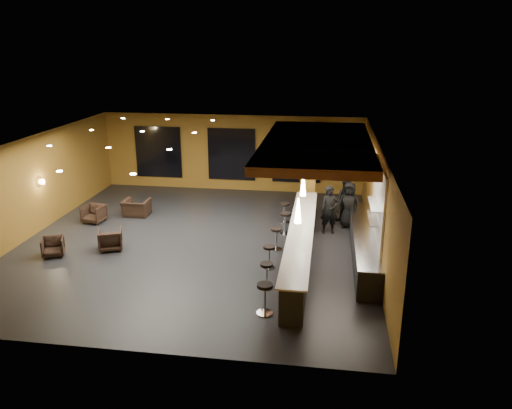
# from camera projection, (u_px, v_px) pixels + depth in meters

# --- Properties ---
(floor) EXTENTS (12.00, 13.00, 0.10)m
(floor) POSITION_uv_depth(u_px,v_px,m) (197.00, 243.00, 17.44)
(floor) COLOR black
(floor) RESTS_ON ground
(ceiling) EXTENTS (12.00, 13.00, 0.10)m
(ceiling) POSITION_uv_depth(u_px,v_px,m) (193.00, 141.00, 16.31)
(ceiling) COLOR black
(wall_back) EXTENTS (12.00, 0.10, 3.50)m
(wall_back) POSITION_uv_depth(u_px,v_px,m) (232.00, 153.00, 23.03)
(wall_back) COLOR brown
(wall_back) RESTS_ON floor
(wall_front) EXTENTS (12.00, 0.10, 3.50)m
(wall_front) POSITION_uv_depth(u_px,v_px,m) (117.00, 282.00, 10.72)
(wall_front) COLOR brown
(wall_front) RESTS_ON floor
(wall_left) EXTENTS (0.10, 13.00, 3.50)m
(wall_left) POSITION_uv_depth(u_px,v_px,m) (30.00, 187.00, 17.70)
(wall_left) COLOR brown
(wall_left) RESTS_ON floor
(wall_right) EXTENTS (0.10, 13.00, 3.50)m
(wall_right) POSITION_uv_depth(u_px,v_px,m) (378.00, 202.00, 16.05)
(wall_right) COLOR brown
(wall_right) RESTS_ON floor
(wood_soffit) EXTENTS (3.60, 8.00, 0.28)m
(wood_soffit) POSITION_uv_depth(u_px,v_px,m) (317.00, 144.00, 16.76)
(wood_soffit) COLOR #A2582F
(wood_soffit) RESTS_ON ceiling
(window_left) EXTENTS (2.20, 0.06, 2.40)m
(window_left) POSITION_uv_depth(u_px,v_px,m) (158.00, 152.00, 23.42)
(window_left) COLOR black
(window_left) RESTS_ON wall_back
(window_center) EXTENTS (2.20, 0.06, 2.40)m
(window_center) POSITION_uv_depth(u_px,v_px,m) (232.00, 154.00, 22.94)
(window_center) COLOR black
(window_center) RESTS_ON wall_back
(window_right) EXTENTS (2.20, 0.06, 2.40)m
(window_right) POSITION_uv_depth(u_px,v_px,m) (297.00, 156.00, 22.53)
(window_right) COLOR black
(window_right) RESTS_ON wall_back
(tile_backsplash) EXTENTS (0.06, 3.20, 2.40)m
(tile_backsplash) POSITION_uv_depth(u_px,v_px,m) (379.00, 204.00, 15.04)
(tile_backsplash) COLOR white
(tile_backsplash) RESTS_ON wall_right
(bar_counter) EXTENTS (0.60, 8.00, 1.00)m
(bar_counter) POSITION_uv_depth(u_px,v_px,m) (301.00, 245.00, 15.83)
(bar_counter) COLOR black
(bar_counter) RESTS_ON floor
(bar_top) EXTENTS (0.78, 8.10, 0.05)m
(bar_top) POSITION_uv_depth(u_px,v_px,m) (301.00, 230.00, 15.66)
(bar_top) COLOR silver
(bar_top) RESTS_ON bar_counter
(prep_counter) EXTENTS (0.70, 6.00, 0.86)m
(prep_counter) POSITION_uv_depth(u_px,v_px,m) (364.00, 245.00, 16.05)
(prep_counter) COLOR black
(prep_counter) RESTS_ON floor
(prep_top) EXTENTS (0.72, 6.00, 0.03)m
(prep_top) POSITION_uv_depth(u_px,v_px,m) (365.00, 232.00, 15.91)
(prep_top) COLOR silver
(prep_top) RESTS_ON prep_counter
(wall_shelf_lower) EXTENTS (0.30, 1.50, 0.03)m
(wall_shelf_lower) POSITION_uv_depth(u_px,v_px,m) (373.00, 218.00, 15.00)
(wall_shelf_lower) COLOR silver
(wall_shelf_lower) RESTS_ON wall_right
(wall_shelf_upper) EXTENTS (0.30, 1.50, 0.03)m
(wall_shelf_upper) POSITION_uv_depth(u_px,v_px,m) (374.00, 204.00, 14.86)
(wall_shelf_upper) COLOR silver
(wall_shelf_upper) RESTS_ON wall_right
(column) EXTENTS (0.60, 0.60, 3.50)m
(column) POSITION_uv_depth(u_px,v_px,m) (308.00, 171.00, 19.76)
(column) COLOR olive
(column) RESTS_ON floor
(wall_sconce) EXTENTS (0.22, 0.22, 0.22)m
(wall_sconce) POSITION_uv_depth(u_px,v_px,m) (42.00, 182.00, 18.13)
(wall_sconce) COLOR #FFE5B2
(wall_sconce) RESTS_ON wall_left
(pendant_0) EXTENTS (0.20, 0.20, 0.70)m
(pendant_0) POSITION_uv_depth(u_px,v_px,m) (298.00, 211.00, 13.37)
(pendant_0) COLOR white
(pendant_0) RESTS_ON wood_soffit
(pendant_1) EXTENTS (0.20, 0.20, 0.70)m
(pendant_1) POSITION_uv_depth(u_px,v_px,m) (303.00, 185.00, 15.72)
(pendant_1) COLOR white
(pendant_1) RESTS_ON wood_soffit
(pendant_2) EXTENTS (0.20, 0.20, 0.70)m
(pendant_2) POSITION_uv_depth(u_px,v_px,m) (307.00, 166.00, 18.07)
(pendant_2) COLOR white
(pendant_2) RESTS_ON wood_soffit
(staff_a) EXTENTS (0.72, 0.55, 1.78)m
(staff_a) POSITION_uv_depth(u_px,v_px,m) (330.00, 210.00, 17.93)
(staff_a) COLOR black
(staff_a) RESTS_ON floor
(staff_b) EXTENTS (1.02, 0.92, 1.73)m
(staff_b) POSITION_uv_depth(u_px,v_px,m) (347.00, 202.00, 18.93)
(staff_b) COLOR black
(staff_b) RESTS_ON floor
(staff_c) EXTENTS (0.97, 0.75, 1.75)m
(staff_c) POSITION_uv_depth(u_px,v_px,m) (349.00, 205.00, 18.51)
(staff_c) COLOR black
(staff_c) RESTS_ON floor
(armchair_a) EXTENTS (0.89, 0.90, 0.63)m
(armchair_a) POSITION_uv_depth(u_px,v_px,m) (53.00, 247.00, 16.20)
(armchair_a) COLOR black
(armchair_a) RESTS_ON floor
(armchair_b) EXTENTS (1.00, 1.01, 0.71)m
(armchair_b) POSITION_uv_depth(u_px,v_px,m) (110.00, 239.00, 16.69)
(armchair_b) COLOR black
(armchair_b) RESTS_ON floor
(armchair_c) EXTENTS (0.83, 0.85, 0.69)m
(armchair_c) POSITION_uv_depth(u_px,v_px,m) (94.00, 214.00, 19.17)
(armchair_c) COLOR black
(armchair_c) RESTS_ON floor
(armchair_d) EXTENTS (1.02, 0.89, 0.66)m
(armchair_d) POSITION_uv_depth(u_px,v_px,m) (136.00, 208.00, 19.92)
(armchair_d) COLOR black
(armchair_d) RESTS_ON floor
(bar_stool_0) EXTENTS (0.43, 0.43, 0.84)m
(bar_stool_0) POSITION_uv_depth(u_px,v_px,m) (265.00, 295.00, 12.67)
(bar_stool_0) COLOR silver
(bar_stool_0) RESTS_ON floor
(bar_stool_1) EXTENTS (0.38, 0.38, 0.75)m
(bar_stool_1) POSITION_uv_depth(u_px,v_px,m) (267.00, 272.00, 14.05)
(bar_stool_1) COLOR silver
(bar_stool_1) RESTS_ON floor
(bar_stool_2) EXTENTS (0.37, 0.37, 0.74)m
(bar_stool_2) POSITION_uv_depth(u_px,v_px,m) (269.00, 254.00, 15.25)
(bar_stool_2) COLOR silver
(bar_stool_2) RESTS_ON floor
(bar_stool_3) EXTENTS (0.39, 0.39, 0.76)m
(bar_stool_3) POSITION_uv_depth(u_px,v_px,m) (276.00, 236.00, 16.61)
(bar_stool_3) COLOR silver
(bar_stool_3) RESTS_ON floor
(bar_stool_4) EXTENTS (0.41, 0.41, 0.81)m
(bar_stool_4) POSITION_uv_depth(u_px,v_px,m) (286.00, 221.00, 17.94)
(bar_stool_4) COLOR silver
(bar_stool_4) RESTS_ON floor
(bar_stool_5) EXTENTS (0.40, 0.40, 0.79)m
(bar_stool_5) POSITION_uv_depth(u_px,v_px,m) (285.00, 210.00, 19.09)
(bar_stool_5) COLOR silver
(bar_stool_5) RESTS_ON floor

